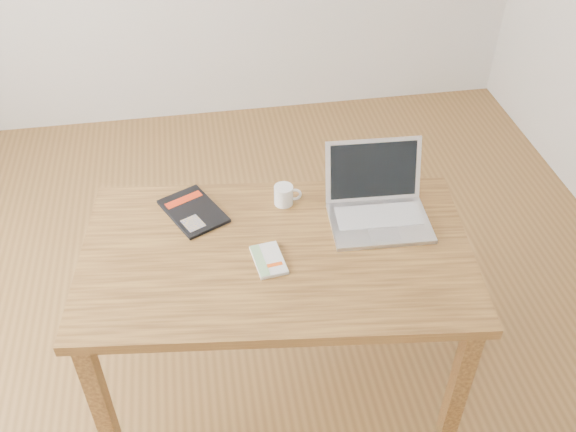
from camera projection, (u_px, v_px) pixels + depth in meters
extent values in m
plane|color=brown|center=(237.00, 349.00, 2.82)|extent=(4.00, 4.00, 0.00)
cube|color=brown|center=(277.00, 255.00, 2.22)|extent=(1.43, 0.92, 0.04)
cube|color=brown|center=(101.00, 406.00, 2.20)|extent=(0.06, 0.06, 0.71)
cube|color=brown|center=(457.00, 391.00, 2.24)|extent=(0.06, 0.06, 0.71)
cube|color=brown|center=(128.00, 270.00, 2.69)|extent=(0.06, 0.06, 0.71)
cube|color=brown|center=(419.00, 260.00, 2.74)|extent=(0.06, 0.06, 0.71)
cube|color=beige|center=(269.00, 260.00, 2.17)|extent=(0.12, 0.17, 0.01)
cube|color=white|center=(269.00, 260.00, 2.17)|extent=(0.12, 0.17, 0.01)
cube|color=#81B077|center=(260.00, 260.00, 2.16)|extent=(0.05, 0.16, 0.00)
cube|color=#D84C0F|center=(275.00, 265.00, 2.14)|extent=(0.05, 0.02, 0.00)
cube|color=black|center=(193.00, 211.00, 2.36)|extent=(0.27, 0.30, 0.01)
cube|color=#B7280D|center=(184.00, 200.00, 2.40)|extent=(0.15, 0.10, 0.00)
cube|color=gray|center=(193.00, 223.00, 2.30)|extent=(0.09, 0.10, 0.00)
cube|color=silver|center=(380.00, 223.00, 2.31)|extent=(0.37, 0.26, 0.02)
cube|color=silver|center=(378.00, 216.00, 2.33)|extent=(0.31, 0.14, 0.00)
cube|color=#BCBCC1|center=(385.00, 235.00, 2.25)|extent=(0.11, 0.06, 0.00)
cube|color=silver|center=(373.00, 170.00, 2.35)|extent=(0.36, 0.10, 0.23)
cube|color=black|center=(374.00, 170.00, 2.35)|extent=(0.32, 0.08, 0.20)
cylinder|color=white|center=(284.00, 195.00, 2.38)|extent=(0.07, 0.07, 0.08)
cylinder|color=black|center=(284.00, 188.00, 2.36)|extent=(0.06, 0.06, 0.01)
torus|color=white|center=(295.00, 194.00, 2.39)|extent=(0.05, 0.01, 0.05)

